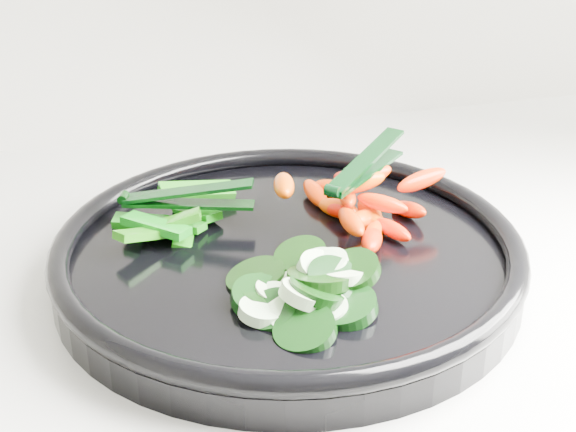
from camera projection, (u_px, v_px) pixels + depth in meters
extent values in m
cube|color=silver|center=(479.00, 234.00, 0.75)|extent=(2.02, 0.62, 0.03)
cylinder|color=black|center=(288.00, 263.00, 0.64)|extent=(0.48, 0.48, 0.02)
torus|color=black|center=(288.00, 243.00, 0.64)|extent=(0.48, 0.48, 0.02)
cylinder|color=black|center=(305.00, 330.00, 0.53)|extent=(0.06, 0.06, 0.03)
cylinder|color=#C9EABB|center=(296.00, 316.00, 0.55)|extent=(0.04, 0.05, 0.02)
cylinder|color=black|center=(262.00, 299.00, 0.57)|extent=(0.05, 0.05, 0.03)
cylinder|color=beige|center=(273.00, 294.00, 0.57)|extent=(0.04, 0.04, 0.02)
cylinder|color=black|center=(343.00, 307.00, 0.56)|extent=(0.07, 0.07, 0.02)
cylinder|color=#DAFAC8|center=(327.00, 310.00, 0.55)|extent=(0.04, 0.04, 0.02)
cylinder|color=black|center=(257.00, 278.00, 0.59)|extent=(0.06, 0.06, 0.02)
cylinder|color=beige|center=(275.00, 280.00, 0.59)|extent=(0.04, 0.04, 0.02)
cylinder|color=black|center=(269.00, 294.00, 0.57)|extent=(0.06, 0.06, 0.02)
cylinder|color=#D4F8C6|center=(261.00, 311.00, 0.55)|extent=(0.04, 0.04, 0.01)
cylinder|color=black|center=(272.00, 311.00, 0.55)|extent=(0.05, 0.05, 0.02)
cylinder|color=beige|center=(267.00, 300.00, 0.56)|extent=(0.03, 0.03, 0.02)
cylinder|color=black|center=(351.00, 271.00, 0.58)|extent=(0.05, 0.05, 0.03)
cylinder|color=#CFF0C0|center=(320.00, 266.00, 0.59)|extent=(0.04, 0.04, 0.02)
cylinder|color=black|center=(315.00, 292.00, 0.56)|extent=(0.04, 0.05, 0.03)
cylinder|color=#B7D7AC|center=(304.00, 295.00, 0.55)|extent=(0.04, 0.04, 0.03)
cylinder|color=black|center=(333.00, 279.00, 0.57)|extent=(0.06, 0.05, 0.03)
cylinder|color=#D2EFBF|center=(322.00, 271.00, 0.58)|extent=(0.04, 0.04, 0.03)
cylinder|color=black|center=(301.00, 256.00, 0.60)|extent=(0.06, 0.06, 0.02)
cylinder|color=#CCEDBD|center=(327.00, 265.00, 0.59)|extent=(0.04, 0.04, 0.02)
cylinder|color=black|center=(319.00, 279.00, 0.57)|extent=(0.06, 0.06, 0.02)
cylinder|color=#E3F7C5|center=(344.00, 276.00, 0.57)|extent=(0.03, 0.03, 0.01)
ellipsoid|color=#FE6600|center=(372.00, 216.00, 0.67)|extent=(0.02, 0.05, 0.03)
ellipsoid|color=#FA5300|center=(374.00, 232.00, 0.65)|extent=(0.03, 0.04, 0.02)
ellipsoid|color=#F22200|center=(393.00, 230.00, 0.65)|extent=(0.03, 0.04, 0.02)
ellipsoid|color=#FF1100|center=(335.00, 209.00, 0.69)|extent=(0.02, 0.04, 0.02)
ellipsoid|color=#F30C00|center=(409.00, 210.00, 0.69)|extent=(0.03, 0.05, 0.02)
ellipsoid|color=#FF5A00|center=(338.00, 208.00, 0.69)|extent=(0.04, 0.05, 0.02)
ellipsoid|color=red|center=(372.00, 240.00, 0.64)|extent=(0.04, 0.05, 0.02)
ellipsoid|color=#FF5600|center=(364.00, 219.00, 0.67)|extent=(0.05, 0.04, 0.03)
ellipsoid|color=#EA4E00|center=(334.00, 189.00, 0.72)|extent=(0.04, 0.05, 0.02)
ellipsoid|color=#FF6400|center=(315.00, 193.00, 0.72)|extent=(0.02, 0.05, 0.02)
ellipsoid|color=#FA5B00|center=(351.00, 222.00, 0.63)|extent=(0.02, 0.05, 0.02)
ellipsoid|color=#EA1300|center=(352.00, 180.00, 0.71)|extent=(0.03, 0.06, 0.03)
ellipsoid|color=#FC4200|center=(348.00, 198.00, 0.67)|extent=(0.03, 0.04, 0.02)
ellipsoid|color=#FF3800|center=(383.00, 203.00, 0.67)|extent=(0.04, 0.04, 0.02)
ellipsoid|color=#EA4000|center=(368.00, 176.00, 0.68)|extent=(0.05, 0.03, 0.03)
ellipsoid|color=#F55F00|center=(284.00, 186.00, 0.66)|extent=(0.03, 0.05, 0.02)
ellipsoid|color=#FF5B00|center=(358.00, 182.00, 0.67)|extent=(0.05, 0.02, 0.02)
ellipsoid|color=#FB1000|center=(422.00, 180.00, 0.67)|extent=(0.05, 0.03, 0.02)
cube|color=#0B6D0A|center=(197.00, 214.00, 0.69)|extent=(0.04, 0.05, 0.02)
cube|color=#0E6E0A|center=(182.00, 226.00, 0.67)|extent=(0.04, 0.04, 0.01)
cube|color=#1A6309|center=(186.00, 227.00, 0.67)|extent=(0.03, 0.06, 0.02)
cube|color=#0C6009|center=(141.00, 222.00, 0.67)|extent=(0.05, 0.03, 0.01)
cube|color=#23710A|center=(151.00, 228.00, 0.66)|extent=(0.04, 0.05, 0.02)
cube|color=#176809|center=(170.00, 223.00, 0.65)|extent=(0.05, 0.03, 0.02)
cube|color=#1C6B0A|center=(143.00, 234.00, 0.63)|extent=(0.05, 0.04, 0.02)
cube|color=#0A710D|center=(156.00, 226.00, 0.65)|extent=(0.06, 0.05, 0.01)
cube|color=#196C0A|center=(197.00, 191.00, 0.71)|extent=(0.07, 0.03, 0.02)
cylinder|color=black|center=(333.00, 190.00, 0.63)|extent=(0.01, 0.01, 0.01)
cube|color=black|center=(366.00, 172.00, 0.67)|extent=(0.09, 0.08, 0.00)
cube|color=black|center=(366.00, 159.00, 0.66)|extent=(0.09, 0.08, 0.02)
cylinder|color=black|center=(123.00, 197.00, 0.67)|extent=(0.01, 0.01, 0.01)
cube|color=black|center=(189.00, 204.00, 0.67)|extent=(0.11, 0.05, 0.00)
cube|color=black|center=(188.00, 191.00, 0.66)|extent=(0.11, 0.05, 0.02)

